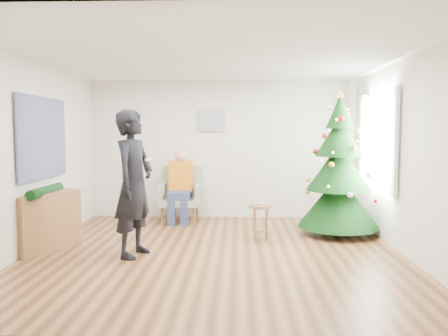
{
  "coord_description": "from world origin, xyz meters",
  "views": [
    {
      "loc": [
        0.31,
        -5.81,
        1.62
      ],
      "look_at": [
        0.1,
        0.6,
        1.1
      ],
      "focal_mm": 35.0,
      "sensor_mm": 36.0,
      "label": 1
    }
  ],
  "objects_px": {
    "armchair": "(180,201)",
    "stool": "(261,222)",
    "standing_man": "(134,183)",
    "christmas_tree": "(339,170)",
    "console": "(46,221)"
  },
  "relations": [
    {
      "from": "armchair",
      "to": "stool",
      "type": "bearing_deg",
      "value": -46.96
    },
    {
      "from": "armchair",
      "to": "standing_man",
      "type": "distance_m",
      "value": 2.35
    },
    {
      "from": "christmas_tree",
      "to": "console",
      "type": "height_order",
      "value": "christmas_tree"
    },
    {
      "from": "armchair",
      "to": "standing_man",
      "type": "bearing_deg",
      "value": -99.13
    },
    {
      "from": "stool",
      "to": "standing_man",
      "type": "height_order",
      "value": "standing_man"
    },
    {
      "from": "stool",
      "to": "christmas_tree",
      "type": "bearing_deg",
      "value": 21.0
    },
    {
      "from": "christmas_tree",
      "to": "standing_man",
      "type": "xyz_separation_m",
      "value": [
        -2.95,
        -1.32,
        -0.08
      ]
    },
    {
      "from": "christmas_tree",
      "to": "armchair",
      "type": "xyz_separation_m",
      "value": [
        -2.65,
        0.94,
        -0.66
      ]
    },
    {
      "from": "armchair",
      "to": "standing_man",
      "type": "xyz_separation_m",
      "value": [
        -0.3,
        -2.26,
        0.59
      ]
    },
    {
      "from": "standing_man",
      "to": "stool",
      "type": "bearing_deg",
      "value": -48.03
    },
    {
      "from": "christmas_tree",
      "to": "stool",
      "type": "bearing_deg",
      "value": -159.0
    },
    {
      "from": "christmas_tree",
      "to": "armchair",
      "type": "relative_size",
      "value": 2.28
    },
    {
      "from": "christmas_tree",
      "to": "console",
      "type": "xyz_separation_m",
      "value": [
        -4.23,
        -1.09,
        -0.64
      ]
    },
    {
      "from": "stool",
      "to": "armchair",
      "type": "relative_size",
      "value": 0.54
    },
    {
      "from": "armchair",
      "to": "christmas_tree",
      "type": "bearing_deg",
      "value": -21.01
    }
  ]
}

